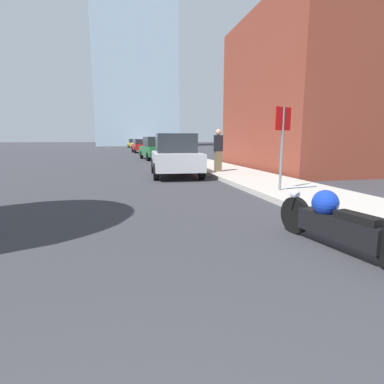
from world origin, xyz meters
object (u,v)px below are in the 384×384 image
(parked_car_silver, at_px, (175,156))
(pedestrian, at_px, (218,150))
(parked_car_green, at_px, (155,149))
(parked_car_yellow, at_px, (133,143))
(motorcycle, at_px, (335,221))
(parked_car_red, at_px, (141,146))
(parked_car_white, at_px, (139,144))
(stop_sign, at_px, (282,134))

(parked_car_silver, bearing_deg, pedestrian, 4.30)
(parked_car_green, relative_size, parked_car_yellow, 1.09)
(motorcycle, relative_size, parked_car_yellow, 0.52)
(parked_car_red, bearing_deg, motorcycle, -93.21)
(parked_car_white, xyz_separation_m, stop_sign, (1.67, -39.78, 0.85))
(parked_car_silver, distance_m, stop_sign, 5.50)
(parked_car_silver, height_order, parked_car_green, parked_car_silver)
(parked_car_silver, distance_m, parked_car_white, 34.72)
(pedestrian, bearing_deg, stop_sign, -88.57)
(parked_car_white, bearing_deg, parked_car_red, -96.54)
(parked_car_red, bearing_deg, parked_car_yellow, 85.85)
(stop_sign, bearing_deg, pedestrian, 91.43)
(parked_car_silver, bearing_deg, parked_car_green, 92.29)
(parked_car_silver, relative_size, stop_sign, 1.86)
(parked_car_yellow, relative_size, pedestrian, 2.41)
(parked_car_green, height_order, parked_car_white, parked_car_green)
(parked_car_green, bearing_deg, parked_car_red, 85.16)
(parked_car_silver, bearing_deg, parked_car_red, 93.57)
(parked_car_red, distance_m, pedestrian, 23.54)
(parked_car_red, distance_m, stop_sign, 28.63)
(parked_car_red, distance_m, parked_car_yellow, 23.81)
(motorcycle, relative_size, parked_car_red, 0.54)
(motorcycle, xyz_separation_m, parked_car_yellow, (-0.70, 56.23, 0.42))
(parked_car_red, height_order, parked_car_white, parked_car_white)
(parked_car_silver, xyz_separation_m, pedestrian, (1.88, 0.02, 0.23))
(parked_car_green, height_order, parked_car_red, parked_car_green)
(parked_car_green, bearing_deg, parked_car_white, 84.02)
(motorcycle, bearing_deg, parked_car_silver, 84.76)
(parked_car_white, bearing_deg, parked_car_silver, -95.63)
(parked_car_yellow, bearing_deg, parked_car_white, -91.85)
(parked_car_silver, height_order, pedestrian, pedestrian)
(parked_car_red, bearing_deg, parked_car_white, 84.22)
(parked_car_white, bearing_deg, parked_car_green, -95.25)
(parked_car_silver, xyz_separation_m, parked_car_white, (0.34, 34.72, -0.06))
(motorcycle, distance_m, parked_car_yellow, 56.24)
(motorcycle, xyz_separation_m, stop_sign, (1.33, 3.87, 1.26))
(parked_car_green, bearing_deg, parked_car_silver, -97.21)
(parked_car_red, height_order, pedestrian, pedestrian)
(parked_car_silver, xyz_separation_m, parked_car_yellow, (-0.02, 47.30, -0.05))
(parked_car_silver, xyz_separation_m, parked_car_green, (0.26, 10.80, -0.02))
(parked_car_red, bearing_deg, parked_car_silver, -94.44)
(parked_car_red, relative_size, stop_sign, 1.93)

